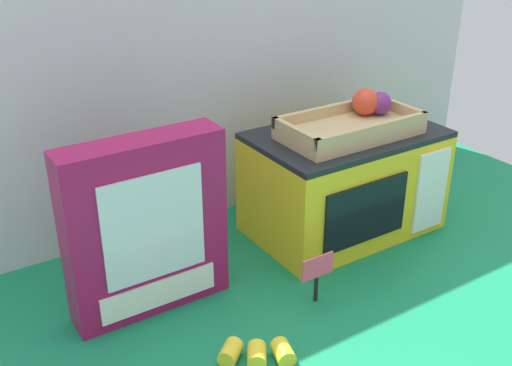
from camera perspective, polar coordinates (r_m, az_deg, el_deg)
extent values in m
plane|color=#147A4C|center=(1.33, 1.64, -7.11)|extent=(1.70, 1.70, 0.00)
cube|color=silver|center=(1.39, -4.66, 11.78)|extent=(1.61, 0.03, 0.77)
cube|color=yellow|center=(1.41, 8.04, -0.08)|extent=(0.41, 0.26, 0.22)
cube|color=black|center=(1.36, 8.35, 4.41)|extent=(0.41, 0.26, 0.01)
cube|color=black|center=(1.29, 10.11, -2.73)|extent=(0.21, 0.01, 0.13)
cube|color=white|center=(1.42, 15.80, -0.69)|extent=(0.09, 0.01, 0.19)
cube|color=tan|center=(1.34, 8.63, 4.79)|extent=(0.30, 0.16, 0.02)
cube|color=tan|center=(1.28, 10.80, 4.78)|extent=(0.30, 0.01, 0.02)
cube|color=tan|center=(1.38, 6.74, 6.62)|extent=(0.30, 0.01, 0.02)
cube|color=tan|center=(1.24, 3.68, 4.58)|extent=(0.01, 0.16, 0.02)
cube|color=tan|center=(1.42, 13.09, 6.72)|extent=(0.01, 0.16, 0.02)
sphere|color=#72287F|center=(1.40, 11.34, 7.21)|extent=(0.05, 0.05, 0.05)
sphere|color=#E04228|center=(1.39, 10.05, 7.37)|extent=(0.06, 0.06, 0.06)
cube|color=#99144C|center=(1.13, -10.09, -3.99)|extent=(0.29, 0.07, 0.34)
cube|color=silver|center=(1.09, -9.35, -4.08)|extent=(0.19, 0.00, 0.20)
cube|color=white|center=(1.16, -8.86, -9.99)|extent=(0.22, 0.00, 0.05)
cylinder|color=black|center=(1.20, 5.54, -9.64)|extent=(0.01, 0.01, 0.06)
cube|color=#F44C6B|center=(1.17, 5.70, -7.69)|extent=(0.07, 0.00, 0.05)
cylinder|color=yellow|center=(1.07, -2.36, -15.31)|extent=(0.06, 0.05, 0.03)
cylinder|color=yellow|center=(1.07, 0.08, -15.56)|extent=(0.05, 0.06, 0.03)
cylinder|color=yellow|center=(1.07, 2.51, -15.31)|extent=(0.04, 0.05, 0.03)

